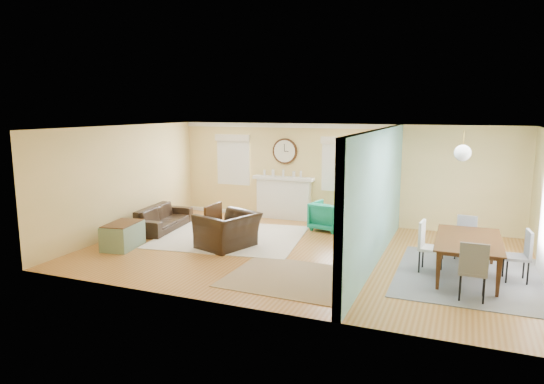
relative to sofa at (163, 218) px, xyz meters
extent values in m
plane|color=#A66326|center=(3.89, -0.64, -0.29)|extent=(9.00, 9.00, 0.00)
cube|color=#D2BD70|center=(3.89, 2.36, 1.01)|extent=(9.00, 0.02, 2.60)
cube|color=#D2BD70|center=(3.89, -3.64, 1.01)|extent=(9.00, 0.02, 2.60)
cube|color=#D2BD70|center=(-0.61, -0.64, 1.01)|extent=(0.02, 6.00, 2.60)
cube|color=white|center=(3.89, -0.64, 2.31)|extent=(9.00, 6.00, 0.02)
cube|color=#D2BD70|center=(5.39, 0.76, 1.01)|extent=(0.12, 3.20, 2.60)
cube|color=#D2BD70|center=(5.39, -3.14, 1.01)|extent=(0.12, 1.00, 2.60)
cube|color=#D2BD70|center=(5.39, -1.74, 2.11)|extent=(0.12, 1.80, 0.40)
cube|color=white|center=(5.32, -0.84, 0.81)|extent=(0.04, 0.12, 2.20)
cube|color=white|center=(5.32, -2.64, 0.81)|extent=(0.04, 0.12, 2.20)
cube|color=white|center=(5.32, -1.74, 1.91)|extent=(0.04, 1.92, 0.12)
cube|color=#6DA6A5|center=(5.46, -0.64, 1.01)|extent=(0.02, 6.00, 2.60)
cube|color=white|center=(2.39, 2.24, 0.26)|extent=(1.50, 0.24, 1.10)
cube|color=white|center=(2.39, 2.21, 0.84)|extent=(1.70, 0.30, 0.08)
cube|color=black|center=(2.39, 2.34, 0.21)|extent=(0.85, 0.02, 0.75)
cube|color=gold|center=(2.39, 2.23, 0.13)|extent=(0.85, 0.02, 0.62)
cylinder|color=#422611|center=(2.39, 2.33, 1.56)|extent=(0.70, 0.06, 0.70)
cylinder|color=silver|center=(2.39, 2.29, 1.56)|extent=(0.60, 0.01, 0.60)
cube|color=black|center=(2.39, 2.29, 1.66)|extent=(0.02, 0.01, 0.20)
cube|color=black|center=(2.45, 2.29, 1.56)|extent=(0.12, 0.01, 0.02)
cube|color=white|center=(0.84, 2.34, 1.26)|extent=(0.90, 0.03, 1.30)
cube|color=white|center=(0.84, 2.31, 1.26)|extent=(1.00, 0.04, 1.40)
cube|color=beige|center=(0.84, 2.27, 1.89)|extent=(1.05, 0.10, 0.18)
cube|color=white|center=(3.94, 2.34, 1.26)|extent=(0.90, 0.03, 1.30)
cube|color=white|center=(3.94, 2.31, 1.26)|extent=(1.00, 0.04, 1.40)
cube|color=beige|center=(3.94, 2.27, 1.89)|extent=(1.05, 0.10, 0.18)
cylinder|color=gold|center=(6.89, -0.64, 2.16)|extent=(0.02, 0.02, 0.30)
sphere|color=white|center=(6.89, -0.64, 1.91)|extent=(0.30, 0.30, 0.30)
cube|color=beige|center=(1.92, -0.05, -0.28)|extent=(3.62, 3.25, 0.02)
cube|color=tan|center=(4.25, -2.15, -0.28)|extent=(2.41, 1.99, 0.01)
cube|color=slate|center=(7.13, -0.88, -0.28)|extent=(2.48, 3.10, 0.01)
imported|color=black|center=(0.00, 0.00, 0.00)|extent=(1.02, 2.06, 0.58)
imported|color=black|center=(2.26, -0.85, 0.09)|extent=(1.35, 1.44, 0.76)
imported|color=#01835C|center=(3.86, 1.48, 0.07)|extent=(0.90, 0.92, 0.71)
cube|color=gray|center=(0.15, -1.71, -0.02)|extent=(0.73, 1.04, 0.53)
cube|color=#422611|center=(0.15, -1.71, 0.25)|extent=(0.70, 0.99, 0.02)
cube|color=olive|center=(5.11, 0.86, 0.11)|extent=(0.54, 1.62, 0.80)
cube|color=#422611|center=(4.83, 0.37, 0.26)|extent=(0.01, 0.43, 0.22)
cube|color=#422611|center=(4.83, 0.37, -0.01)|extent=(0.01, 0.43, 0.22)
cube|color=#422611|center=(4.83, 0.86, 0.26)|extent=(0.01, 0.43, 0.22)
cube|color=#422611|center=(4.83, 0.86, -0.01)|extent=(0.01, 0.43, 0.22)
cube|color=#422611|center=(4.83, 1.35, 0.26)|extent=(0.01, 0.43, 0.22)
cube|color=#422611|center=(4.83, 1.35, -0.01)|extent=(0.01, 0.43, 0.22)
imported|color=black|center=(5.09, 0.86, 0.80)|extent=(0.21, 1.01, 0.58)
cylinder|color=white|center=(5.18, -0.06, -0.02)|extent=(0.36, 0.36, 0.54)
imported|color=#337F33|center=(5.18, -0.06, 0.45)|extent=(0.34, 0.39, 0.41)
imported|color=#422611|center=(7.13, -0.88, 0.06)|extent=(1.12, 1.99, 0.70)
cube|color=slate|center=(7.03, 0.21, 0.12)|extent=(0.42, 0.42, 0.05)
cube|color=slate|center=(7.03, 0.21, 0.35)|extent=(0.38, 0.10, 0.45)
cylinder|color=black|center=(7.20, 0.34, -0.10)|extent=(0.03, 0.03, 0.38)
cylinder|color=black|center=(7.17, 0.04, -0.10)|extent=(0.03, 0.03, 0.38)
cylinder|color=black|center=(6.90, 0.38, -0.10)|extent=(0.03, 0.03, 0.38)
cylinder|color=black|center=(6.86, 0.08, -0.10)|extent=(0.03, 0.03, 0.38)
cube|color=slate|center=(7.17, -2.00, 0.17)|extent=(0.43, 0.43, 0.05)
cube|color=slate|center=(7.17, -2.00, 0.42)|extent=(0.43, 0.06, 0.51)
cylinder|color=black|center=(6.99, -2.17, -0.08)|extent=(0.03, 0.03, 0.43)
cylinder|color=black|center=(7.00, -1.82, -0.08)|extent=(0.03, 0.03, 0.43)
cylinder|color=black|center=(7.33, -2.17, -0.08)|extent=(0.03, 0.03, 0.43)
cylinder|color=black|center=(7.34, -1.83, -0.08)|extent=(0.03, 0.03, 0.43)
cube|color=white|center=(6.46, -0.88, 0.16)|extent=(0.46, 0.46, 0.05)
cube|color=white|center=(6.46, -0.88, 0.41)|extent=(0.09, 0.42, 0.50)
cylinder|color=black|center=(6.31, -0.69, -0.08)|extent=(0.03, 0.03, 0.42)
cylinder|color=black|center=(6.65, -0.73, -0.08)|extent=(0.03, 0.03, 0.42)
cylinder|color=black|center=(6.27, -1.03, -0.08)|extent=(0.03, 0.03, 0.42)
cylinder|color=black|center=(6.61, -1.07, -0.08)|extent=(0.03, 0.03, 0.42)
cube|color=slate|center=(7.87, -0.84, 0.15)|extent=(0.45, 0.45, 0.05)
cube|color=slate|center=(7.87, -0.84, 0.39)|extent=(0.09, 0.41, 0.49)
cylinder|color=black|center=(8.05, -0.99, -0.08)|extent=(0.03, 0.03, 0.41)
cylinder|color=black|center=(7.72, -1.02, -0.08)|extent=(0.03, 0.03, 0.41)
cylinder|color=black|center=(8.02, -0.66, -0.08)|extent=(0.03, 0.03, 0.41)
cylinder|color=black|center=(7.69, -0.70, -0.08)|extent=(0.03, 0.03, 0.41)
camera|label=1|loc=(6.96, -9.94, 2.69)|focal=32.00mm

